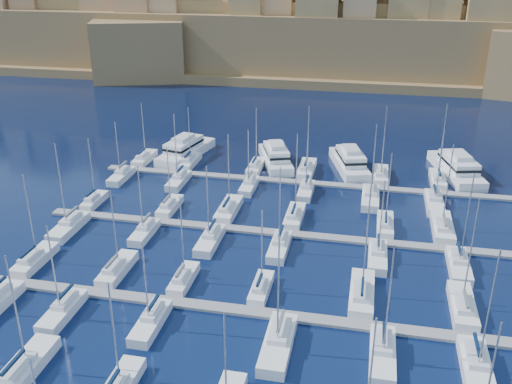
% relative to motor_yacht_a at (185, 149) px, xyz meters
% --- Properties ---
extents(ground, '(600.00, 600.00, 0.00)m').
position_rel_motor_yacht_a_xyz_m(ground, '(28.69, -42.00, -1.73)').
color(ground, black).
rests_on(ground, ground).
extents(pontoon_mid_near, '(84.00, 2.00, 0.40)m').
position_rel_motor_yacht_a_xyz_m(pontoon_mid_near, '(28.69, -54.00, -1.53)').
color(pontoon_mid_near, slate).
rests_on(pontoon_mid_near, ground).
extents(pontoon_mid_far, '(84.00, 2.00, 0.40)m').
position_rel_motor_yacht_a_xyz_m(pontoon_mid_far, '(28.69, -32.00, -1.53)').
color(pontoon_mid_far, slate).
rests_on(pontoon_mid_far, ground).
extents(pontoon_far, '(84.00, 2.00, 0.40)m').
position_rel_motor_yacht_a_xyz_m(pontoon_far, '(28.69, -10.00, -1.53)').
color(pontoon_far, slate).
rests_on(pontoon_far, ground).
extents(sailboat_1, '(3.06, 10.19, 14.74)m').
position_rel_motor_yacht_a_xyz_m(sailboat_1, '(4.79, -70.03, -0.97)').
color(sailboat_1, white).
rests_on(sailboat_1, ground).
extents(sailboat_12, '(2.73, 9.08, 14.20)m').
position_rel_motor_yacht_a_xyz_m(sailboat_12, '(-6.95, -48.57, -0.98)').
color(sailboat_12, white).
rests_on(sailboat_12, ground).
extents(sailboat_13, '(2.71, 9.02, 12.80)m').
position_rel_motor_yacht_a_xyz_m(sailboat_13, '(5.89, -48.60, -0.99)').
color(sailboat_13, white).
rests_on(sailboat_13, ground).
extents(sailboat_14, '(2.35, 7.84, 13.33)m').
position_rel_motor_yacht_a_xyz_m(sailboat_14, '(15.94, -49.19, -1.00)').
color(sailboat_14, white).
rests_on(sailboat_14, ground).
extents(sailboat_15, '(2.30, 7.66, 12.27)m').
position_rel_motor_yacht_a_xyz_m(sailboat_15, '(26.84, -49.27, -1.01)').
color(sailboat_15, white).
rests_on(sailboat_15, ground).
extents(sailboat_16, '(3.13, 10.43, 16.01)m').
position_rel_motor_yacht_a_xyz_m(sailboat_16, '(40.08, -47.91, -0.95)').
color(sailboat_16, white).
rests_on(sailboat_16, ground).
extents(sailboat_17, '(2.97, 9.91, 15.79)m').
position_rel_motor_yacht_a_xyz_m(sailboat_17, '(52.71, -48.17, -0.96)').
color(sailboat_17, white).
rests_on(sailboat_17, ground).
extents(sailboat_19, '(2.63, 8.75, 13.17)m').
position_rel_motor_yacht_a_xyz_m(sailboat_19, '(3.45, -59.27, -0.99)').
color(sailboat_19, white).
rests_on(sailboat_19, ground).
extents(sailboat_20, '(2.60, 8.66, 12.37)m').
position_rel_motor_yacht_a_xyz_m(sailboat_20, '(15.14, -59.22, -1.00)').
color(sailboat_20, white).
rests_on(sailboat_20, ground).
extents(sailboat_21, '(3.17, 10.55, 15.30)m').
position_rel_motor_yacht_a_xyz_m(sailboat_21, '(31.04, -60.15, -0.96)').
color(sailboat_21, white).
rests_on(sailboat_21, ground).
extents(sailboat_22, '(2.84, 9.48, 15.25)m').
position_rel_motor_yacht_a_xyz_m(sailboat_22, '(42.79, -59.63, -0.97)').
color(sailboat_22, white).
rests_on(sailboat_22, ground).
extents(sailboat_23, '(3.02, 10.05, 16.03)m').
position_rel_motor_yacht_a_xyz_m(sailboat_23, '(52.75, -59.90, -0.96)').
color(sailboat_23, white).
rests_on(sailboat_23, ground).
extents(sailboat_24, '(2.19, 7.29, 12.57)m').
position_rel_motor_yacht_a_xyz_m(sailboat_24, '(-8.08, -27.46, -1.00)').
color(sailboat_24, white).
rests_on(sailboat_24, ground).
extents(sailboat_25, '(2.46, 8.22, 11.79)m').
position_rel_motor_yacht_a_xyz_m(sailboat_25, '(6.01, -27.00, -1.01)').
color(sailboat_25, white).
rests_on(sailboat_25, ground).
extents(sailboat_26, '(2.99, 9.97, 14.49)m').
position_rel_motor_yacht_a_xyz_m(sailboat_26, '(16.47, -26.14, -0.97)').
color(sailboat_26, white).
rests_on(sailboat_26, ground).
extents(sailboat_27, '(2.75, 9.17, 15.41)m').
position_rel_motor_yacht_a_xyz_m(sailboat_27, '(28.08, -26.53, -0.97)').
color(sailboat_27, white).
rests_on(sailboat_27, ground).
extents(sailboat_28, '(2.63, 8.77, 13.34)m').
position_rel_motor_yacht_a_xyz_m(sailboat_28, '(43.09, -26.73, -0.99)').
color(sailboat_28, white).
rests_on(sailboat_28, ground).
extents(sailboat_29, '(3.21, 10.71, 15.04)m').
position_rel_motor_yacht_a_xyz_m(sailboat_29, '(52.21, -25.78, -0.96)').
color(sailboat_29, white).
rests_on(sailboat_29, ground).
extents(sailboat_30, '(2.92, 9.75, 15.55)m').
position_rel_motor_yacht_a_xyz_m(sailboat_30, '(-7.42, -37.75, -0.96)').
color(sailboat_30, white).
rests_on(sailboat_30, ground).
extents(sailboat_31, '(2.46, 8.19, 12.54)m').
position_rel_motor_yacht_a_xyz_m(sailboat_31, '(5.37, -36.99, -1.00)').
color(sailboat_31, white).
rests_on(sailboat_31, ground).
extents(sailboat_32, '(2.77, 9.25, 13.55)m').
position_rel_motor_yacht_a_xyz_m(sailboat_32, '(16.40, -37.51, -0.99)').
color(sailboat_32, white).
rests_on(sailboat_32, ground).
extents(sailboat_33, '(2.69, 8.95, 14.18)m').
position_rel_motor_yacht_a_xyz_m(sailboat_33, '(27.34, -37.36, -0.98)').
color(sailboat_33, white).
rests_on(sailboat_33, ground).
extents(sailboat_34, '(2.71, 9.04, 13.33)m').
position_rel_motor_yacht_a_xyz_m(sailboat_34, '(42.00, -37.41, -0.99)').
color(sailboat_34, white).
rests_on(sailboat_34, ground).
extents(sailboat_35, '(2.86, 9.53, 15.39)m').
position_rel_motor_yacht_a_xyz_m(sailboat_35, '(53.41, -37.65, -0.97)').
color(sailboat_35, white).
rests_on(sailboat_35, ground).
extents(sailboat_36, '(2.66, 8.87, 12.98)m').
position_rel_motor_yacht_a_xyz_m(sailboat_36, '(-7.67, -4.68, -0.99)').
color(sailboat_36, white).
rests_on(sailboat_36, ground).
extents(sailboat_37, '(2.68, 8.94, 12.70)m').
position_rel_motor_yacht_a_xyz_m(sailboat_37, '(2.51, -4.65, -1.00)').
color(sailboat_37, white).
rests_on(sailboat_37, ground).
extents(sailboat_38, '(2.63, 8.75, 13.37)m').
position_rel_motor_yacht_a_xyz_m(sailboat_38, '(16.82, -4.74, -0.99)').
color(sailboat_38, white).
rests_on(sailboat_38, ground).
extents(sailboat_39, '(3.07, 10.22, 14.13)m').
position_rel_motor_yacht_a_xyz_m(sailboat_39, '(27.32, -4.02, -0.97)').
color(sailboat_39, white).
rests_on(sailboat_39, ground).
extents(sailboat_40, '(2.84, 9.48, 15.05)m').
position_rel_motor_yacht_a_xyz_m(sailboat_40, '(42.25, -4.38, -0.97)').
color(sailboat_40, white).
rests_on(sailboat_40, ground).
extents(sailboat_41, '(2.81, 9.35, 16.05)m').
position_rel_motor_yacht_a_xyz_m(sailboat_41, '(53.18, -4.44, -0.96)').
color(sailboat_41, white).
rests_on(sailboat_41, ground).
extents(sailboat_42, '(2.58, 8.60, 12.32)m').
position_rel_motor_yacht_a_xyz_m(sailboat_42, '(-8.31, -15.19, -1.00)').
color(sailboat_42, white).
rests_on(sailboat_42, ground).
extents(sailboat_43, '(2.61, 8.70, 14.57)m').
position_rel_motor_yacht_a_xyz_m(sailboat_43, '(3.64, -15.24, -0.98)').
color(sailboat_43, white).
rests_on(sailboat_43, ground).
extents(sailboat_44, '(2.45, 8.15, 12.27)m').
position_rel_motor_yacht_a_xyz_m(sailboat_44, '(17.66, -14.97, -1.01)').
color(sailboat_44, white).
rests_on(sailboat_44, ground).
extents(sailboat_45, '(2.51, 8.35, 11.15)m').
position_rel_motor_yacht_a_xyz_m(sailboat_45, '(28.60, -15.07, -1.01)').
color(sailboat_45, white).
rests_on(sailboat_45, ground).
extents(sailboat_46, '(3.06, 10.20, 15.12)m').
position_rel_motor_yacht_a_xyz_m(sailboat_46, '(40.47, -15.98, -0.96)').
color(sailboat_46, white).
rests_on(sailboat_46, ground).
extents(sailboat_47, '(2.95, 9.84, 14.79)m').
position_rel_motor_yacht_a_xyz_m(sailboat_47, '(51.69, -15.80, -0.97)').
color(sailboat_47, white).
rests_on(sailboat_47, ground).
extents(motor_yacht_a, '(8.90, 18.40, 5.25)m').
position_rel_motor_yacht_a_xyz_m(motor_yacht_a, '(0.00, 0.00, 0.00)').
color(motor_yacht_a, white).
rests_on(motor_yacht_a, ground).
extents(motor_yacht_b, '(10.12, 16.99, 5.25)m').
position_rel_motor_yacht_a_xyz_m(motor_yacht_b, '(20.32, -0.65, -0.00)').
color(motor_yacht_b, white).
rests_on(motor_yacht_b, ground).
extents(motor_yacht_c, '(9.65, 17.74, 5.25)m').
position_rel_motor_yacht_a_xyz_m(motor_yacht_c, '(35.82, -0.33, 0.00)').
color(motor_yacht_c, white).
rests_on(motor_yacht_c, ground).
extents(motor_yacht_d, '(10.11, 19.80, 5.25)m').
position_rel_motor_yacht_a_xyz_m(motor_yacht_d, '(57.19, 0.63, 0.00)').
color(motor_yacht_d, white).
rests_on(motor_yacht_d, ground).
extents(fortified_city, '(460.00, 108.95, 59.52)m').
position_rel_motor_yacht_a_xyz_m(fortified_city, '(28.50, 113.26, 13.01)').
color(fortified_city, brown).
rests_on(fortified_city, ground).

